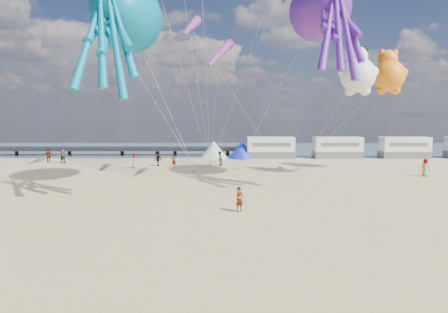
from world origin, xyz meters
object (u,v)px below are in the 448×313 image
at_px(beachgoer_3, 48,156).
at_px(beachgoer_5, 174,161).
at_px(sandbag_c, 299,168).
at_px(windsock_left, 106,19).
at_px(windsock_mid, 190,27).
at_px(beachgoer_4, 63,156).
at_px(beachgoer_6, 425,167).
at_px(sandbag_e, 210,167).
at_px(windsock_right, 220,54).
at_px(sandbag_a, 196,172).
at_px(kite_panda, 358,75).
at_px(beachgoer_1, 219,159).
at_px(kite_octopus_teal, 127,17).
at_px(motorhome_1, 337,148).
at_px(tent_white, 214,150).
at_px(beachgoer_0, 135,161).
at_px(motorhome_2, 404,148).
at_px(kite_octopus_purple, 320,10).
at_px(tent_blue, 242,150).
at_px(kite_teddy_orange, 389,76).
at_px(motorhome_0, 270,148).
at_px(sandbag_d, 280,168).
at_px(standing_person, 240,199).
at_px(beachgoer_2, 158,159).
at_px(sandbag_b, 236,169).

xyz_separation_m(beachgoer_3, beachgoer_5, (16.72, -4.66, -0.10)).
relative_size(sandbag_c, windsock_left, 0.08).
xyz_separation_m(sandbag_c, windsock_mid, (-11.71, -5.59, 14.32)).
bearing_deg(beachgoer_4, beachgoer_3, 130.61).
bearing_deg(sandbag_c, beachgoer_6, -24.00).
distance_m(sandbag_e, windsock_right, 14.74).
relative_size(sandbag_a, kite_panda, 0.09).
distance_m(sandbag_e, windsock_left, 19.75).
xyz_separation_m(beachgoer_1, kite_panda, (13.47, -8.78, 9.07)).
distance_m(kite_octopus_teal, windsock_mid, 6.93).
xyz_separation_m(kite_octopus_teal, windsock_right, (7.70, 2.88, -2.57)).
height_order(motorhome_1, kite_panda, kite_panda).
height_order(beachgoer_4, kite_panda, kite_panda).
distance_m(tent_white, beachgoer_3, 21.82).
relative_size(beachgoer_0, beachgoer_4, 0.89).
bearing_deg(motorhome_2, kite_octopus_purple, -131.35).
relative_size(tent_white, sandbag_a, 8.00).
bearing_deg(tent_blue, windsock_mid, -108.76).
distance_m(beachgoer_0, kite_panda, 25.75).
xyz_separation_m(tent_blue, windsock_left, (-15.23, -12.37, 15.13)).
bearing_deg(kite_teddy_orange, motorhome_0, 113.57).
relative_size(beachgoer_6, windsock_left, 0.27).
xyz_separation_m(tent_white, beachgoer_3, (-21.21, -5.08, -0.33)).
bearing_deg(sandbag_d, kite_octopus_teal, -143.37).
height_order(motorhome_0, standing_person, motorhome_0).
height_order(beachgoer_6, windsock_mid, windsock_mid).
bearing_deg(beachgoer_0, beachgoer_1, -58.38).
xyz_separation_m(beachgoer_3, windsock_right, (22.21, -14.10, 10.76)).
height_order(tent_blue, kite_panda, kite_panda).
xyz_separation_m(tent_white, kite_octopus_teal, (-6.71, -22.05, 13.00)).
xyz_separation_m(beachgoer_0, beachgoer_2, (2.33, 1.95, 0.08)).
xyz_separation_m(windsock_left, windsock_mid, (9.41, -4.77, -1.89)).
relative_size(kite_octopus_teal, windsock_left, 1.89).
bearing_deg(beachgoer_3, beachgoer_6, -48.09).
bearing_deg(beachgoer_6, sandbag_e, -6.36).
height_order(beachgoer_5, sandbag_a, beachgoer_5).
relative_size(beachgoer_0, kite_octopus_purple, 0.14).
relative_size(beachgoer_2, kite_panda, 0.31).
bearing_deg(beachgoer_5, windsock_right, 77.88).
height_order(tent_white, sandbag_a, tent_white).
distance_m(beachgoer_3, kite_octopus_purple, 37.24).
bearing_deg(kite_panda, motorhome_2, 34.13).
xyz_separation_m(tent_white, standing_person, (2.33, -31.34, -0.41)).
bearing_deg(sandbag_c, beachgoer_4, 168.35).
height_order(kite_octopus_teal, kite_octopus_purple, kite_octopus_purple).
bearing_deg(motorhome_1, tent_blue, 180.00).
bearing_deg(motorhome_2, sandbag_c, -145.97).
relative_size(beachgoer_5, windsock_mid, 0.29).
xyz_separation_m(sandbag_b, kite_octopus_teal, (-9.49, -10.05, 14.09)).
bearing_deg(kite_octopus_teal, motorhome_1, 24.90).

